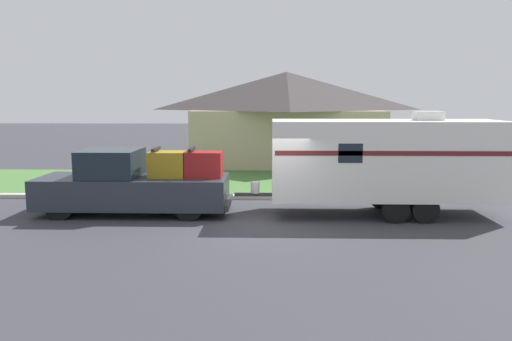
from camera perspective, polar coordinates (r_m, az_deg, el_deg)
ground_plane at (r=14.62m, az=1.15°, el=-6.19°), size 120.00×120.00×0.00m
curb_strip at (r=18.26m, az=1.24°, el=-3.05°), size 80.00×0.30×0.14m
lawn_strip at (r=21.86m, az=1.30°, el=-1.33°), size 80.00×7.00×0.03m
house_across_street at (r=28.78m, az=3.47°, el=6.27°), size 10.88×8.10×5.15m
pickup_truck at (r=16.28m, az=-13.67°, el=-1.55°), size 6.06×2.10×2.11m
travel_trailer at (r=16.00m, az=14.56°, el=1.23°), size 8.20×2.31×3.26m
mailbox at (r=20.06m, az=-17.93°, el=0.47°), size 0.48×0.20×1.40m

